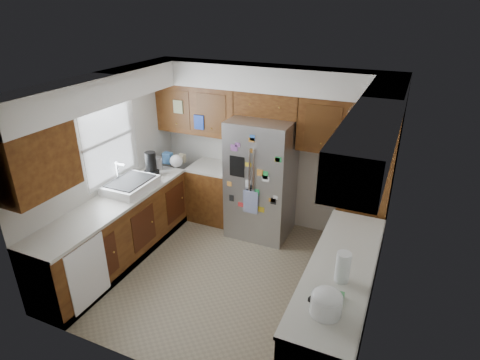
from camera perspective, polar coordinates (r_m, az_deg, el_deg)
name	(u,v)px	position (r m, az deg, el deg)	size (l,w,h in m)	color
floor	(227,275)	(5.44, -1.90, -13.34)	(3.60, 3.60, 0.00)	gray
room_shell	(230,134)	(4.90, -1.46, 6.53)	(3.64, 3.24, 2.52)	beige
left_counter_run	(140,224)	(5.84, -14.04, -6.15)	(1.36, 3.20, 0.92)	#411E0C
right_counter_run	(336,305)	(4.48, 13.55, -16.96)	(0.63, 2.25, 0.92)	#411E0C
pantry	(367,187)	(5.50, 17.59, -0.97)	(0.60, 0.90, 2.15)	#411E0C
fridge	(261,179)	(5.92, 3.03, 0.21)	(0.90, 0.79, 1.80)	gray
bridge_cabinet	(269,103)	(5.77, 4.09, 10.84)	(0.96, 0.34, 0.35)	#411E0C
fridge_top_items	(265,81)	(5.71, 3.56, 13.86)	(0.99, 0.32, 0.30)	blue
sink_assembly	(131,185)	(5.71, -15.28, -0.68)	(0.52, 0.70, 0.37)	white
left_counter_clutter	(163,163)	(6.20, -10.90, 2.45)	(0.38, 0.87, 0.38)	black
rice_cooker	(327,302)	(3.55, 12.20, -16.55)	(0.28, 0.27, 0.23)	white
paper_towel	(343,267)	(3.90, 14.42, -11.91)	(0.14, 0.14, 0.30)	white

